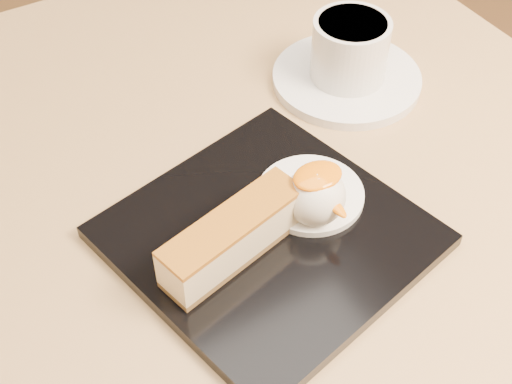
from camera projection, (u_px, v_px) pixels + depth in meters
table at (225, 319)px, 0.71m from camera, size 0.80×0.80×0.72m
dessert_plate at (269, 236)px, 0.58m from camera, size 0.26×0.26×0.01m
cheesecake at (233, 236)px, 0.54m from camera, size 0.13×0.06×0.04m
cream_smear at (310, 194)px, 0.60m from camera, size 0.09×0.09×0.01m
ice_cream_scoop at (315, 196)px, 0.57m from camera, size 0.05×0.05×0.05m
mango_sauce at (318, 176)px, 0.55m from camera, size 0.04×0.03×0.01m
mint_sprig at (266, 186)px, 0.60m from camera, size 0.03×0.02×0.00m
saucer at (347, 79)px, 0.72m from camera, size 0.15×0.15×0.01m
coffee_cup at (351, 47)px, 0.69m from camera, size 0.10×0.08×0.06m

